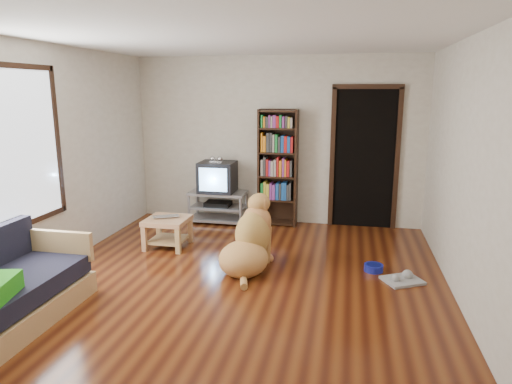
% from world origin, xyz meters
% --- Properties ---
extents(ground, '(5.00, 5.00, 0.00)m').
position_xyz_m(ground, '(0.00, 0.00, 0.00)').
color(ground, '#602B10').
rests_on(ground, ground).
extents(ceiling, '(5.00, 5.00, 0.00)m').
position_xyz_m(ceiling, '(0.00, 0.00, 2.60)').
color(ceiling, white).
rests_on(ceiling, ground).
extents(wall_back, '(4.50, 0.00, 4.50)m').
position_xyz_m(wall_back, '(0.00, 2.50, 1.30)').
color(wall_back, beige).
rests_on(wall_back, ground).
extents(wall_front, '(4.50, 0.00, 4.50)m').
position_xyz_m(wall_front, '(0.00, -2.50, 1.30)').
color(wall_front, beige).
rests_on(wall_front, ground).
extents(wall_left, '(0.00, 5.00, 5.00)m').
position_xyz_m(wall_left, '(-2.25, 0.00, 1.30)').
color(wall_left, beige).
rests_on(wall_left, ground).
extents(wall_right, '(0.00, 5.00, 5.00)m').
position_xyz_m(wall_right, '(2.25, 0.00, 1.30)').
color(wall_right, beige).
rests_on(wall_right, ground).
extents(laptop, '(0.41, 0.36, 0.03)m').
position_xyz_m(laptop, '(-1.23, 0.94, 0.41)').
color(laptop, silver).
rests_on(laptop, coffee_table).
extents(dog_bowl, '(0.22, 0.22, 0.08)m').
position_xyz_m(dog_bowl, '(1.46, 0.65, 0.04)').
color(dog_bowl, navy).
rests_on(dog_bowl, ground).
extents(grey_rag, '(0.50, 0.47, 0.03)m').
position_xyz_m(grey_rag, '(1.76, 0.40, 0.01)').
color(grey_rag, gray).
rests_on(grey_rag, ground).
extents(window, '(0.03, 1.46, 1.70)m').
position_xyz_m(window, '(-2.23, -0.50, 1.50)').
color(window, white).
rests_on(window, wall_left).
extents(doorway, '(1.03, 0.05, 2.19)m').
position_xyz_m(doorway, '(1.35, 2.48, 1.12)').
color(doorway, black).
rests_on(doorway, wall_back).
extents(tv_stand, '(0.90, 0.45, 0.50)m').
position_xyz_m(tv_stand, '(-0.90, 2.25, 0.27)').
color(tv_stand, '#99999E').
rests_on(tv_stand, ground).
extents(crt_tv, '(0.55, 0.52, 0.58)m').
position_xyz_m(crt_tv, '(-0.90, 2.27, 0.74)').
color(crt_tv, black).
rests_on(crt_tv, tv_stand).
extents(bookshelf, '(0.60, 0.30, 1.80)m').
position_xyz_m(bookshelf, '(0.05, 2.34, 1.00)').
color(bookshelf, black).
rests_on(bookshelf, ground).
extents(coffee_table, '(0.55, 0.55, 0.40)m').
position_xyz_m(coffee_table, '(-1.23, 0.97, 0.28)').
color(coffee_table, tan).
rests_on(coffee_table, ground).
extents(dog, '(0.71, 1.11, 0.91)m').
position_xyz_m(dog, '(0.03, 0.43, 0.33)').
color(dog, '#CE874F').
rests_on(dog, ground).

